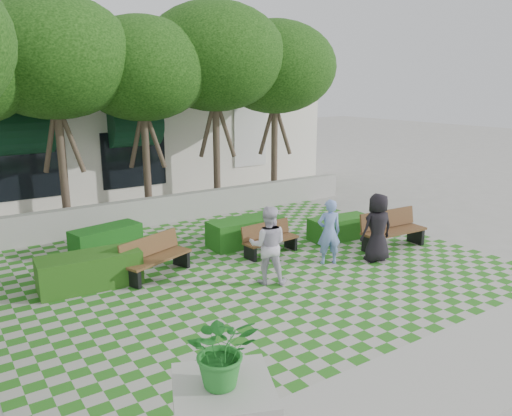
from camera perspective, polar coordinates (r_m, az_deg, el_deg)
ground at (r=11.83m, az=2.07°, el=-8.39°), size 90.00×90.00×0.00m
lawn at (r=12.59m, az=-0.62°, el=-6.94°), size 12.00×12.00×0.00m
sidewalk_south at (r=8.88m, az=21.05°, el=-17.46°), size 16.00×2.00×0.01m
retaining_wall at (r=16.85m, az=-10.38°, el=-0.16°), size 15.00×0.36×0.90m
bench_east at (r=14.55m, az=15.28°, el=-2.47°), size 2.02×0.78×1.05m
bench_mid at (r=13.55m, az=1.56°, el=-3.60°), size 1.66×0.67×0.85m
bench_west at (r=12.27m, az=-11.43°, el=-5.54°), size 1.91×1.22×0.95m
hedge_east at (r=15.08m, az=9.56°, el=-2.27°), size 1.95×0.92×0.66m
hedge_midright at (r=14.33m, az=-1.21°, el=-2.73°), size 2.18×0.88×0.76m
hedge_midleft at (r=14.47m, az=-16.75°, el=-3.36°), size 2.02×1.15×0.67m
hedge_west at (r=12.00m, az=-18.47°, el=-6.81°), size 2.29×1.03×0.78m
planter_front at (r=6.28m, az=-3.71°, el=-21.89°), size 1.50×1.50×2.04m
person_blue at (r=12.82m, az=8.33°, el=-2.72°), size 0.73×0.62×1.70m
person_dark at (r=13.24m, az=13.70°, el=-2.21°), size 0.96×0.71×1.80m
person_white at (r=11.47m, az=1.39°, el=-4.25°), size 1.12×1.08×1.83m
tree_row at (r=15.50m, az=-17.35°, el=15.88°), size 17.70×13.40×7.41m
building at (r=24.16m, az=-16.19°, el=8.73°), size 18.00×8.92×5.15m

